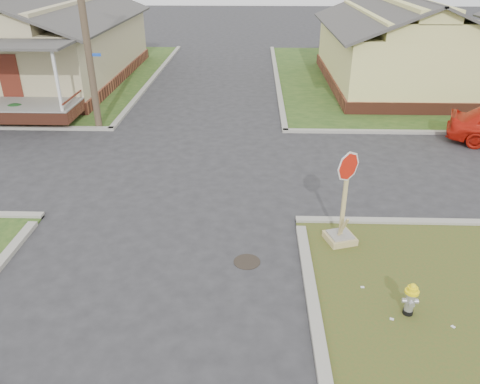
{
  "coord_description": "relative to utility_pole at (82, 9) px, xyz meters",
  "views": [
    {
      "loc": [
        2.33,
        -9.64,
        6.56
      ],
      "look_at": [
        1.99,
        1.0,
        1.1
      ],
      "focal_mm": 35.0,
      "sensor_mm": 36.0,
      "label": 1
    }
  ],
  "objects": [
    {
      "name": "ground",
      "position": [
        4.2,
        -8.9,
        -4.66
      ],
      "size": [
        120.0,
        120.0,
        0.0
      ],
      "primitive_type": "plane",
      "color": "#272729",
      "rests_on": "ground"
    },
    {
      "name": "curbs",
      "position": [
        4.2,
        -3.9,
        -4.66
      ],
      "size": [
        80.0,
        40.0,
        0.12
      ],
      "primitive_type": null,
      "color": "gray",
      "rests_on": "ground"
    },
    {
      "name": "manhole",
      "position": [
        6.4,
        -9.4,
        -4.66
      ],
      "size": [
        0.64,
        0.64,
        0.01
      ],
      "primitive_type": "cylinder",
      "color": "black",
      "rests_on": "ground"
    },
    {
      "name": "corner_house",
      "position": [
        -5.8,
        7.78,
        -2.38
      ],
      "size": [
        10.1,
        15.5,
        5.3
      ],
      "color": "brown",
      "rests_on": "ground"
    },
    {
      "name": "side_house_yellow",
      "position": [
        14.2,
        7.6,
        -2.47
      ],
      "size": [
        7.6,
        11.6,
        4.7
      ],
      "color": "brown",
      "rests_on": "ground"
    },
    {
      "name": "utility_pole",
      "position": [
        0.0,
        0.0,
        0.0
      ],
      "size": [
        1.8,
        0.28,
        9.0
      ],
      "color": "#463828",
      "rests_on": "ground"
    },
    {
      "name": "fire_hydrant",
      "position": [
        9.69,
        -11.14,
        -4.2
      ],
      "size": [
        0.28,
        0.28,
        0.74
      ],
      "rotation": [
        0.0,
        0.0,
        -0.05
      ],
      "color": "black",
      "rests_on": "ground"
    },
    {
      "name": "stop_sign",
      "position": [
        8.73,
        -8.49,
        -4.08
      ],
      "size": [
        0.69,
        0.68,
        2.45
      ],
      "rotation": [
        0.0,
        0.0,
        0.31
      ],
      "color": "tan",
      "rests_on": "ground"
    },
    {
      "name": "hedge_right",
      "position": [
        -3.59,
        0.32,
        -4.14
      ],
      "size": [
        1.23,
        1.0,
        0.94
      ],
      "primitive_type": "ellipsoid",
      "color": "#143916",
      "rests_on": "verge_far_left"
    }
  ]
}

